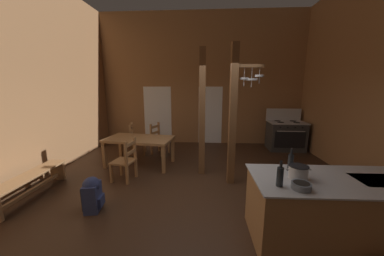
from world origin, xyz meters
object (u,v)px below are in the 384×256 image
ladderback_chair_by_post (136,140)px  bottle_short_on_counter (280,176)px  kitchen_island (334,211)px  dining_table (139,141)px  mixing_bowl_on_counter (301,186)px  ladderback_chair_near_window (159,139)px  backpack (92,193)px  stove_range (286,135)px  bottle_tall_on_counter (291,162)px  stockpot_on_counter (298,172)px  bench_along_left_wall (30,181)px  ladderback_chair_at_table_end (125,161)px

ladderback_chair_by_post → bottle_short_on_counter: 4.75m
kitchen_island → dining_table: (-3.41, 2.55, 0.20)m
mixing_bowl_on_counter → ladderback_chair_near_window: bearing=123.6°
dining_table → ladderback_chair_near_window: (0.30, 0.94, -0.20)m
backpack → mixing_bowl_on_counter: 3.13m
kitchen_island → ladderback_chair_by_post: size_ratio=2.29×
stove_range → bottle_short_on_counter: (-1.78, -4.43, 0.54)m
dining_table → bottle_short_on_counter: size_ratio=5.79×
kitchen_island → ladderback_chair_by_post: 5.12m
dining_table → bottle_tall_on_counter: bottle_tall_on_counter is taller
bottle_short_on_counter → bottle_tall_on_counter: bearing=56.7°
bottle_tall_on_counter → backpack: bearing=175.4°
stove_range → stockpot_on_counter: (-1.47, -4.20, 0.51)m
ladderback_chair_near_window → bench_along_left_wall: bearing=-125.1°
mixing_bowl_on_counter → ladderback_chair_by_post: bearing=130.8°
bench_along_left_wall → kitchen_island: bearing=-9.5°
stockpot_on_counter → bottle_tall_on_counter: 0.25m
ladderback_chair_near_window → bench_along_left_wall: (-1.87, -2.66, -0.14)m
bench_along_left_wall → mixing_bowl_on_counter: (4.38, -1.13, 0.63)m
backpack → bottle_tall_on_counter: (3.06, -0.24, 0.71)m
bench_along_left_wall → stove_range: bearing=29.5°
kitchen_island → bench_along_left_wall: (-4.99, 0.84, -0.14)m
bottle_tall_on_counter → ladderback_chair_at_table_end: bearing=154.5°
ladderback_chair_by_post → backpack: 2.95m
bottle_short_on_counter → ladderback_chair_by_post: bearing=129.2°
stove_range → bench_along_left_wall: (-5.94, -3.36, -0.17)m
ladderback_chair_at_table_end → stockpot_on_counter: size_ratio=3.06×
stockpot_on_counter → backpack: bearing=170.8°
mixing_bowl_on_counter → bottle_tall_on_counter: size_ratio=0.68×
bench_along_left_wall → dining_table: bearing=47.5°
backpack → mixing_bowl_on_counter: size_ratio=2.77×
bottle_tall_on_counter → dining_table: bearing=141.4°
ladderback_chair_by_post → dining_table: bearing=-66.0°
kitchen_island → mixing_bowl_on_counter: (-0.60, -0.29, 0.49)m
dining_table → kitchen_island: bearing=-36.7°
dining_table → ladderback_chair_at_table_end: ladderback_chair_at_table_end is taller
ladderback_chair_by_post → bottle_short_on_counter: (2.98, -3.66, 0.57)m
ladderback_chair_by_post → mixing_bowl_on_counter: 4.93m
bench_along_left_wall → stockpot_on_counter: stockpot_on_counter is taller
stove_range → bottle_short_on_counter: bearing=-111.9°
ladderback_chair_by_post → stockpot_on_counter: size_ratio=3.06×
backpack → bottle_tall_on_counter: bearing=-4.6°
ladderback_chair_by_post → backpack: size_ratio=1.59×
kitchen_island → stockpot_on_counter: 0.75m
dining_table → stockpot_on_counter: (2.90, -2.56, 0.34)m
dining_table → mixing_bowl_on_counter: bearing=-45.3°
ladderback_chair_near_window → ladderback_chair_by_post: same height
stockpot_on_counter → bottle_short_on_counter: bearing=-144.0°
dining_table → bench_along_left_wall: dining_table is taller
stove_range → stockpot_on_counter: 4.48m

